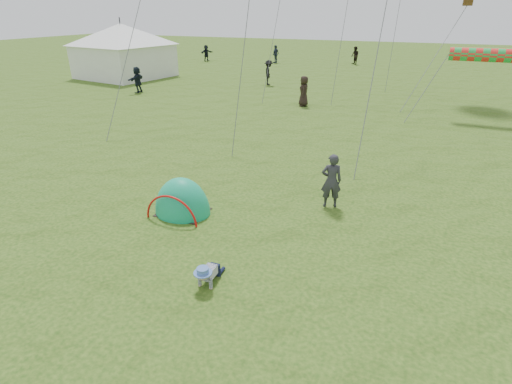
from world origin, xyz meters
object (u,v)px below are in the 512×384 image
at_px(crawling_toddler, 208,273).
at_px(event_marquee, 123,49).
at_px(popup_tent, 183,212).
at_px(standing_adult, 331,181).

height_order(crawling_toddler, event_marquee, event_marquee).
relative_size(popup_tent, event_marquee, 0.32).
bearing_deg(crawling_toddler, popup_tent, 129.34).
bearing_deg(standing_adult, popup_tent, 8.17).
bearing_deg(popup_tent, crawling_toddler, -50.14).
xyz_separation_m(crawling_toddler, popup_tent, (-2.18, 2.48, -0.26)).
bearing_deg(event_marquee, popup_tent, -38.29).
bearing_deg(standing_adult, crawling_toddler, 51.73).
height_order(crawling_toddler, standing_adult, standing_adult).
distance_m(standing_adult, event_marquee, 27.00).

